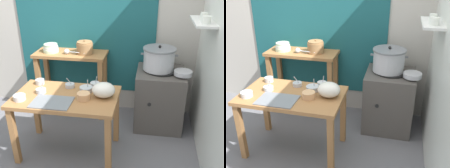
# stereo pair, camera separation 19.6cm
# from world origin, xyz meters

# --- Properties ---
(ground_plane) EXTENTS (9.00, 9.00, 0.00)m
(ground_plane) POSITION_xyz_m (0.00, 0.00, 0.00)
(ground_plane) COLOR slate
(wall_back) EXTENTS (4.40, 0.12, 2.60)m
(wall_back) POSITION_xyz_m (0.08, 1.10, 1.30)
(wall_back) COLOR #B2ADA3
(wall_back) RESTS_ON ground
(wall_right) EXTENTS (0.30, 3.20, 2.60)m
(wall_right) POSITION_xyz_m (1.40, 0.20, 1.30)
(wall_right) COLOR silver
(wall_right) RESTS_ON ground
(prep_table) EXTENTS (1.10, 0.66, 0.72)m
(prep_table) POSITION_xyz_m (-0.11, -0.04, 0.61)
(prep_table) COLOR #9E6B3D
(prep_table) RESTS_ON ground
(back_shelf_table) EXTENTS (0.96, 0.40, 0.90)m
(back_shelf_table) POSITION_xyz_m (-0.31, 0.83, 0.68)
(back_shelf_table) COLOR #9E6B3D
(back_shelf_table) RESTS_ON ground
(stove_block) EXTENTS (0.60, 0.61, 0.78)m
(stove_block) POSITION_xyz_m (0.89, 0.70, 0.38)
(stove_block) COLOR #4C4742
(stove_block) RESTS_ON ground
(steamer_pot) EXTENTS (0.45, 0.40, 0.31)m
(steamer_pot) POSITION_xyz_m (0.85, 0.72, 0.92)
(steamer_pot) COLOR #B7BABF
(steamer_pot) RESTS_ON stove_block
(clay_pot) EXTENTS (0.22, 0.22, 0.18)m
(clay_pot) POSITION_xyz_m (-0.11, 0.83, 0.98)
(clay_pot) COLOR olive
(clay_pot) RESTS_ON back_shelf_table
(bowl_stack_enamel) EXTENTS (0.21, 0.21, 0.11)m
(bowl_stack_enamel) POSITION_xyz_m (-0.58, 0.82, 0.95)
(bowl_stack_enamel) COLOR #B7D1AD
(bowl_stack_enamel) RESTS_ON back_shelf_table
(ladle) EXTENTS (0.29, 0.08, 0.07)m
(ladle) POSITION_xyz_m (-0.33, 0.77, 0.94)
(ladle) COLOR #B7BABF
(ladle) RESTS_ON back_shelf_table
(serving_tray) EXTENTS (0.40, 0.28, 0.01)m
(serving_tray) POSITION_xyz_m (-0.20, -0.21, 0.72)
(serving_tray) COLOR slate
(serving_tray) RESTS_ON prep_table
(plastic_bag) EXTENTS (0.24, 0.21, 0.16)m
(plastic_bag) POSITION_xyz_m (0.29, 0.00, 0.80)
(plastic_bag) COLOR silver
(plastic_bag) RESTS_ON prep_table
(wide_pan) EXTENTS (0.21, 0.21, 0.05)m
(wide_pan) POSITION_xyz_m (1.14, 0.58, 0.81)
(wide_pan) COLOR #B7BABF
(wide_pan) RESTS_ON stove_block
(prep_bowl_0) EXTENTS (0.12, 0.12, 0.05)m
(prep_bowl_0) POSITION_xyz_m (-0.54, -0.21, 0.75)
(prep_bowl_0) COLOR #B7BABF
(prep_bowl_0) RESTS_ON prep_table
(prep_bowl_1) EXTENTS (0.14, 0.14, 0.15)m
(prep_bowl_1) POSITION_xyz_m (0.08, 0.09, 0.75)
(prep_bowl_1) COLOR #B7BABF
(prep_bowl_1) RESTS_ON prep_table
(prep_bowl_2) EXTENTS (0.11, 0.11, 0.13)m
(prep_bowl_2) POSITION_xyz_m (-0.39, -0.02, 0.75)
(prep_bowl_2) COLOR #B7BABF
(prep_bowl_2) RESTS_ON prep_table
(prep_bowl_3) EXTENTS (0.11, 0.11, 0.14)m
(prep_bowl_3) POSITION_xyz_m (0.15, 0.22, 0.75)
(prep_bowl_3) COLOR #B7BABF
(prep_bowl_3) RESTS_ON prep_table
(prep_bowl_4) EXTENTS (0.10, 0.10, 0.13)m
(prep_bowl_4) POSITION_xyz_m (-0.12, 0.16, 0.74)
(prep_bowl_4) COLOR #B7BABF
(prep_bowl_4) RESTS_ON prep_table
(prep_bowl_5) EXTENTS (0.14, 0.14, 0.07)m
(prep_bowl_5) POSITION_xyz_m (0.10, -0.08, 0.76)
(prep_bowl_5) COLOR tan
(prep_bowl_5) RESTS_ON prep_table
(prep_bowl_6) EXTENTS (0.10, 0.10, 0.06)m
(prep_bowl_6) POSITION_xyz_m (-0.49, 0.19, 0.75)
(prep_bowl_6) COLOR #B7BABF
(prep_bowl_6) RESTS_ON prep_table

